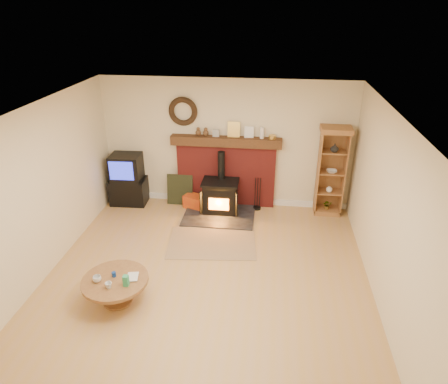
# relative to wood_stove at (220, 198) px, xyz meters

# --- Properties ---
(ground) EXTENTS (5.50, 5.50, 0.00)m
(ground) POSITION_rel_wood_stove_xyz_m (0.07, -2.27, -0.33)
(ground) COLOR tan
(ground) RESTS_ON ground
(room_shell) EXTENTS (5.02, 5.52, 2.61)m
(room_shell) POSITION_rel_wood_stove_xyz_m (0.05, -2.17, 1.39)
(room_shell) COLOR beige
(room_shell) RESTS_ON ground
(chimney_breast) EXTENTS (2.20, 0.22, 1.78)m
(chimney_breast) POSITION_rel_wood_stove_xyz_m (0.07, 0.40, 0.48)
(chimney_breast) COLOR maroon
(chimney_breast) RESTS_ON ground
(wood_stove) EXTENTS (1.40, 1.00, 1.24)m
(wood_stove) POSITION_rel_wood_stove_xyz_m (0.00, 0.00, 0.00)
(wood_stove) COLOR black
(wood_stove) RESTS_ON ground
(area_rug) EXTENTS (1.63, 1.20, 0.01)m
(area_rug) POSITION_rel_wood_stove_xyz_m (0.01, -1.15, -0.32)
(area_rug) COLOR brown
(area_rug) RESTS_ON ground
(tv_unit) EXTENTS (0.75, 0.55, 1.08)m
(tv_unit) POSITION_rel_wood_stove_xyz_m (-1.97, 0.20, 0.19)
(tv_unit) COLOR black
(tv_unit) RESTS_ON ground
(curio_cabinet) EXTENTS (0.58, 0.42, 1.79)m
(curio_cabinet) POSITION_rel_wood_stove_xyz_m (2.14, 0.28, 0.57)
(curio_cabinet) COLOR brown
(curio_cabinet) RESTS_ON ground
(firelog_box) EXTENTS (0.51, 0.41, 0.27)m
(firelog_box) POSITION_rel_wood_stove_xyz_m (-0.54, 0.13, -0.19)
(firelog_box) COLOR orange
(firelog_box) RESTS_ON ground
(leaning_painting) EXTENTS (0.54, 0.14, 0.64)m
(leaning_painting) POSITION_rel_wood_stove_xyz_m (-0.89, 0.28, -0.00)
(leaning_painting) COLOR black
(leaning_painting) RESTS_ON ground
(fire_tools) EXTENTS (0.16, 0.16, 0.70)m
(fire_tools) POSITION_rel_wood_stove_xyz_m (0.74, 0.23, -0.19)
(fire_tools) COLOR black
(fire_tools) RESTS_ON ground
(coffee_table) EXTENTS (0.93, 0.93, 0.56)m
(coffee_table) POSITION_rel_wood_stove_xyz_m (-1.11, -2.83, -0.00)
(coffee_table) COLOR brown
(coffee_table) RESTS_ON ground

